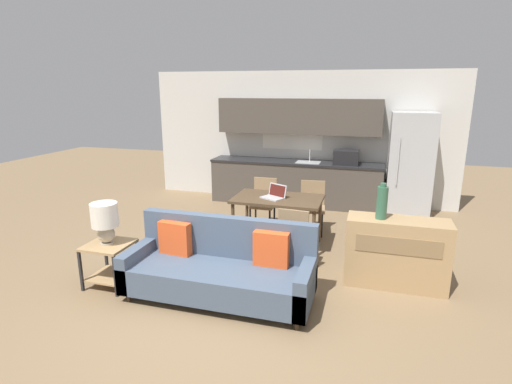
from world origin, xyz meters
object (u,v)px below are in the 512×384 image
(dining_table, at_px, (278,202))
(dining_chair_far_left, at_px, (264,201))
(side_table, at_px, (110,257))
(table_lamp, at_px, (105,220))
(laptop, at_px, (275,195))
(refrigerator, at_px, (410,164))
(dining_chair_near_right, at_px, (296,235))
(dining_chair_far_right, at_px, (312,204))
(couch, at_px, (221,269))
(credenza, at_px, (396,253))
(vase, at_px, (382,202))

(dining_table, xyz_separation_m, dining_chair_far_left, (-0.42, 0.73, -0.21))
(side_table, height_order, dining_chair_far_left, dining_chair_far_left)
(table_lamp, relative_size, laptop, 1.27)
(dining_chair_far_left, height_order, laptop, laptop)
(refrigerator, xyz_separation_m, laptop, (-2.06, -2.32, -0.15))
(dining_chair_far_left, relative_size, dining_chair_near_right, 1.00)
(dining_table, height_order, dining_chair_far_right, dining_chair_far_right)
(dining_table, relative_size, side_table, 2.45)
(couch, relative_size, dining_chair_far_right, 2.49)
(couch, distance_m, credenza, 2.13)
(dining_table, distance_m, table_lamp, 2.48)
(couch, bearing_deg, credenza, 23.78)
(side_table, relative_size, laptop, 1.34)
(dining_table, bearing_deg, vase, -30.30)
(dining_table, bearing_deg, laptop, -153.20)
(side_table, relative_size, credenza, 0.45)
(side_table, relative_size, vase, 1.24)
(table_lamp, bearing_deg, side_table, 5.35)
(refrigerator, bearing_deg, credenza, -96.14)
(refrigerator, relative_size, credenza, 1.62)
(dining_chair_far_left, bearing_deg, table_lamp, -116.98)
(credenza, bearing_deg, dining_table, 153.64)
(couch, relative_size, dining_chair_far_left, 2.49)
(side_table, bearing_deg, dining_chair_near_right, 27.44)
(couch, bearing_deg, table_lamp, -174.98)
(refrigerator, bearing_deg, dining_chair_far_right, -135.99)
(dining_table, height_order, couch, couch)
(couch, bearing_deg, dining_chair_far_left, 93.64)
(credenza, relative_size, vase, 2.74)
(credenza, height_order, vase, vase)
(side_table, xyz_separation_m, dining_chair_far_left, (1.25, 2.54, 0.12))
(side_table, distance_m, dining_chair_near_right, 2.35)
(dining_table, bearing_deg, dining_chair_far_right, 61.10)
(refrigerator, relative_size, dining_table, 1.47)
(side_table, relative_size, table_lamp, 1.05)
(credenza, distance_m, laptop, 1.94)
(vase, height_order, dining_chair_far_left, vase)
(side_table, bearing_deg, laptop, 47.73)
(table_lamp, height_order, vase, vase)
(dining_table, relative_size, table_lamp, 2.58)
(vase, bearing_deg, refrigerator, 80.10)
(credenza, bearing_deg, table_lamp, -163.71)
(refrigerator, bearing_deg, dining_chair_near_right, -117.85)
(laptop, bearing_deg, credenza, 2.13)
(dining_table, bearing_deg, dining_chair_near_right, -60.25)
(dining_table, height_order, dining_chair_far_left, dining_chair_far_left)
(side_table, xyz_separation_m, dining_chair_near_right, (2.09, 1.08, 0.12))
(refrigerator, bearing_deg, vase, -99.90)
(laptop, bearing_deg, table_lamp, -105.19)
(dining_chair_far_right, distance_m, laptop, 0.96)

